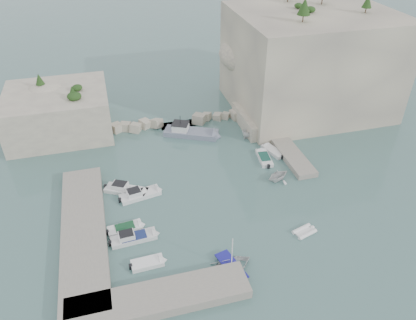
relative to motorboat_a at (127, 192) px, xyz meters
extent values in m
plane|color=slate|center=(11.39, -5.79, 0.00)|extent=(400.00, 400.00, 0.00)
cube|color=beige|center=(34.39, 17.21, 8.50)|extent=(26.00, 22.00, 17.00)
cube|color=beige|center=(24.39, 12.21, 1.25)|extent=(8.00, 10.00, 2.50)
cube|color=beige|center=(-8.61, 19.21, 3.50)|extent=(16.00, 14.00, 7.00)
cube|color=#9E9689|center=(-5.61, -6.79, 0.55)|extent=(5.00, 24.00, 1.10)
cube|color=#9E9689|center=(1.39, -18.29, 0.55)|extent=(18.00, 4.00, 1.10)
cube|color=#9E9689|center=(24.89, 4.21, 0.40)|extent=(3.00, 16.00, 0.80)
cube|color=beige|center=(10.39, 16.21, 0.70)|extent=(28.00, 3.00, 1.40)
imported|color=silver|center=(9.52, -16.21, 0.00)|extent=(5.59, 4.60, 1.01)
imported|color=silver|center=(20.65, -2.85, 0.00)|extent=(4.28, 4.00, 1.83)
imported|color=silver|center=(21.85, 8.86, 0.00)|extent=(5.00, 2.12, 1.89)
cylinder|color=white|center=(9.52, -16.21, 2.60)|extent=(0.10, 0.10, 4.20)
cone|color=#1E4219|center=(29.39, 12.21, 19.27)|extent=(1.96, 1.96, 2.45)
cone|color=#1E4219|center=(41.39, 14.21, 18.82)|extent=(1.57, 1.57, 1.96)
cone|color=#1E4219|center=(-10.61, 21.21, 8.62)|extent=(1.40, 1.40, 1.75)
cone|color=#1E4219|center=(-5.61, 16.21, 8.30)|extent=(1.12, 1.12, 1.40)
camera|label=1|loc=(-0.59, -43.81, 34.24)|focal=35.00mm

